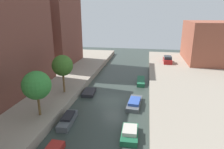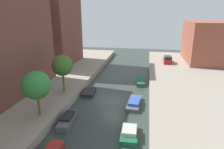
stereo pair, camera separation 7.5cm
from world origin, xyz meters
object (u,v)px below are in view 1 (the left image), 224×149
Objects in this scene: street_tree_1 at (37,85)px; moored_boat_right_4 at (141,81)px; moored_boat_right_3 at (134,103)px; moored_boat_right_2 at (130,133)px; low_block_right at (210,42)px; street_tree_2 at (62,66)px; moored_boat_left_3 at (89,92)px; apartment_tower_far at (49,18)px; moored_boat_left_2 at (68,120)px; parked_car at (167,60)px.

street_tree_1 reaches higher than moored_boat_right_4.
moored_boat_right_3 is 1.04× the size of moored_boat_right_4.
moored_boat_right_2 is 6.99m from moored_boat_right_3.
moored_boat_right_4 is (-14.42, -14.87, -5.07)m from low_block_right.
low_block_right is 3.09× the size of moored_boat_right_4.
street_tree_1 is 6.64m from street_tree_2.
moored_boat_left_3 is at bearing 125.77° from moored_boat_right_2.
low_block_right is at bearing 57.85° from moored_boat_right_3.
apartment_tower_far reaches higher than moored_boat_left_2.
apartment_tower_far reaches higher than street_tree_1.
apartment_tower_far reaches higher than parked_car.
apartment_tower_far is at bearing 139.69° from moored_boat_right_3.
apartment_tower_far is 3.63× the size of street_tree_2.
apartment_tower_far is at bearing 131.91° from moored_boat_left_3.
apartment_tower_far is 1.36× the size of low_block_right.
street_tree_2 is at bearing -136.80° from low_block_right.
street_tree_1 is at bearing -67.49° from apartment_tower_far.
apartment_tower_far is 26.93m from moored_boat_left_2.
moored_boat_left_2 is at bearing 168.74° from moored_boat_right_2.
moored_boat_left_2 is 8.26m from moored_boat_left_3.
low_block_right is 4.47× the size of moored_boat_left_3.
apartment_tower_far reaches higher than low_block_right.
moored_boat_right_2 is (6.93, -1.38, 0.01)m from moored_boat_left_2.
street_tree_2 is 5.81m from moored_boat_left_3.
moored_boat_right_2 is (6.94, -9.63, 0.16)m from moored_boat_left_3.
parked_car is at bearing 54.27° from moored_boat_left_3.
apartment_tower_far is 27.00m from moored_boat_right_3.
street_tree_1 is at bearing -108.32° from moored_boat_left_3.
moored_boat_right_4 is at bearing -134.12° from low_block_right.
moored_boat_right_2 is at bearing -54.23° from moored_boat_left_3.
low_block_right is at bearing 12.52° from apartment_tower_far.
moored_boat_right_3 is at bearing -105.94° from parked_car.
moored_boat_left_2 is 7.06m from moored_boat_right_2.
parked_car is 12.73m from moored_boat_right_4.
moored_boat_left_2 is (2.92, -6.11, -4.40)m from street_tree_2.
moored_boat_right_2 is (19.10, -23.18, -10.09)m from apartment_tower_far.
apartment_tower_far is 35.20m from low_block_right.
apartment_tower_far is 5.64× the size of moored_boat_right_2.
street_tree_2 is at bearing -59.48° from apartment_tower_far.
parked_car is (-9.10, -3.38, -3.73)m from low_block_right.
moored_boat_right_2 reaches higher than moored_boat_right_4.
apartment_tower_far reaches higher than moored_boat_left_3.
street_tree_2 is (0.00, 6.63, 0.38)m from street_tree_1.
moored_boat_left_3 is (-12.74, -17.71, -1.40)m from parked_car.
moored_boat_left_3 is (2.91, 8.78, -4.18)m from street_tree_1.
moored_boat_left_3 is (-0.01, 8.25, -0.15)m from moored_boat_left_2.
moored_boat_left_2 is 1.19× the size of moored_boat_right_2.
street_tree_1 is at bearing -120.57° from parked_car.
street_tree_2 is 14.03m from moored_boat_right_4.
apartment_tower_far is at bearing 119.18° from moored_boat_left_2.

